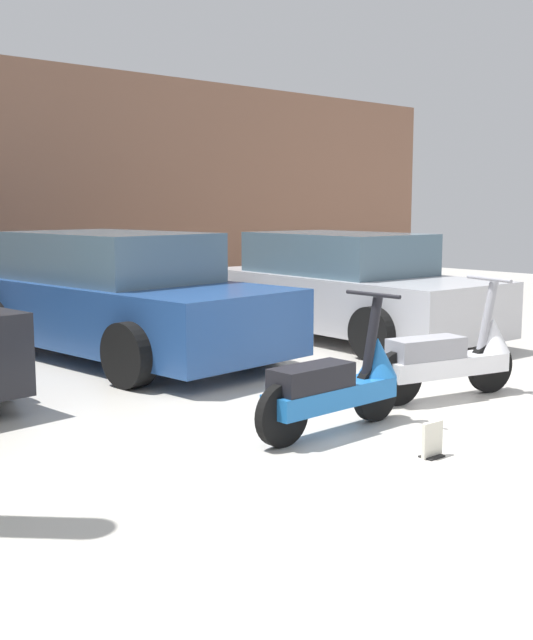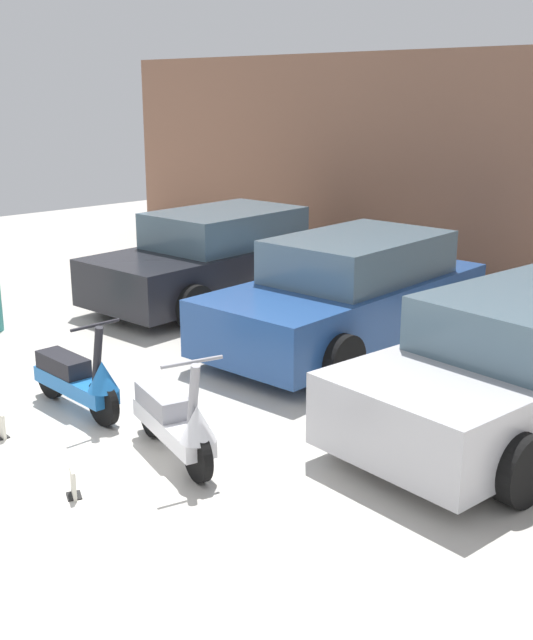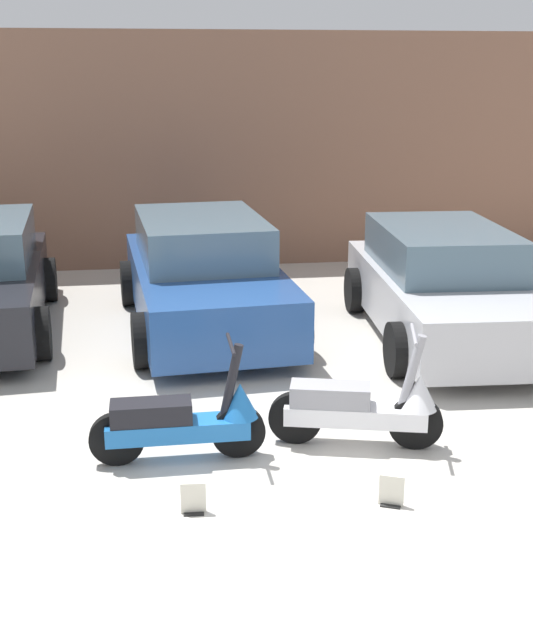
{
  "view_description": "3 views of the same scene",
  "coord_description": "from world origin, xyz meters",
  "views": [
    {
      "loc": [
        -5.19,
        -3.78,
        1.8
      ],
      "look_at": [
        0.14,
        2.15,
        0.65
      ],
      "focal_mm": 45.0,
      "sensor_mm": 36.0,
      "label": 1
    },
    {
      "loc": [
        6.6,
        -3.59,
        3.38
      ],
      "look_at": [
        0.31,
        2.38,
        0.85
      ],
      "focal_mm": 45.0,
      "sensor_mm": 36.0,
      "label": 2
    },
    {
      "loc": [
        -0.79,
        -6.04,
        3.33
      ],
      "look_at": [
        0.34,
        2.1,
        0.77
      ],
      "focal_mm": 45.0,
      "sensor_mm": 36.0,
      "label": 3
    }
  ],
  "objects": [
    {
      "name": "ground_plane",
      "position": [
        0.0,
        0.0,
        0.0
      ],
      "size": [
        28.0,
        28.0,
        0.0
      ],
      "primitive_type": "plane",
      "color": "beige"
    },
    {
      "name": "wall_back",
      "position": [
        0.0,
        7.94,
        1.99
      ],
      "size": [
        19.6,
        0.12,
        3.98
      ],
      "primitive_type": "cube",
      "color": "#845B47",
      "rests_on": "ground_plane"
    },
    {
      "name": "car_rear_right",
      "position": [
        2.84,
        3.52,
        0.68
      ],
      "size": [
        2.19,
        4.26,
        1.42
      ],
      "rotation": [
        0.0,
        0.0,
        -1.62
      ],
      "color": "#B7B7BC",
      "rests_on": "ground_plane"
    },
    {
      "name": "scooter_front_right",
      "position": [
        1.02,
        0.54,
        0.4
      ],
      "size": [
        1.57,
        0.71,
        1.12
      ],
      "rotation": [
        0.0,
        0.0,
        -0.24
      ],
      "color": "black",
      "rests_on": "ground_plane"
    },
    {
      "name": "placard_near_left_scooter",
      "position": [
        -0.59,
        -0.44,
        0.11
      ],
      "size": [
        0.2,
        0.13,
        0.26
      ],
      "rotation": [
        0.0,
        0.0,
        -0.04
      ],
      "color": "black",
      "rests_on": "ground_plane"
    },
    {
      "name": "scooter_front_left",
      "position": [
        -0.61,
        0.48,
        0.39
      ],
      "size": [
        1.56,
        0.56,
        1.09
      ],
      "rotation": [
        0.0,
        0.0,
        0.01
      ],
      "color": "black",
      "rests_on": "ground_plane"
    },
    {
      "name": "car_rear_center",
      "position": [
        -0.19,
        4.39,
        0.7
      ],
      "size": [
        2.37,
        4.47,
        1.47
      ],
      "rotation": [
        0.0,
        0.0,
        -1.49
      ],
      "color": "navy",
      "rests_on": "ground_plane"
    }
  ]
}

